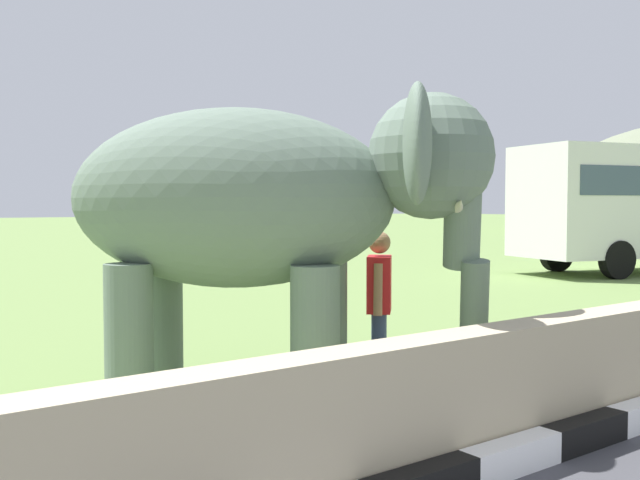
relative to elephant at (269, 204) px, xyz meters
The scene contains 3 objects.
barrier_parapet 2.64m from the elephant, 98.94° to the right, with size 28.00×0.36×1.00m, color tan.
elephant is the anchor object (origin of this frame).
person_handler 1.61m from the elephant, ahead, with size 0.53×0.55×1.66m.
Camera 1 is at (-1.35, 0.37, 1.93)m, focal length 40.64 mm.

